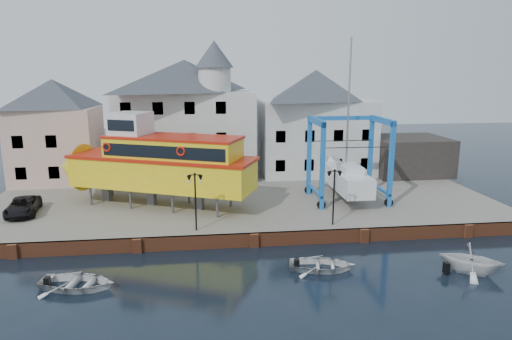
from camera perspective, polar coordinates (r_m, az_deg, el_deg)
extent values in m
plane|color=black|center=(32.47, -0.25, -9.61)|extent=(140.00, 140.00, 0.00)
cube|color=#6B655B|center=(42.67, -1.99, -3.48)|extent=(44.00, 22.00, 1.00)
cube|color=brown|center=(32.39, -0.27, -8.72)|extent=(44.00, 0.25, 1.00)
cube|color=brown|center=(34.38, -28.13, -8.97)|extent=(0.60, 0.36, 1.00)
cube|color=brown|center=(32.35, -14.64, -9.17)|extent=(0.60, 0.36, 1.00)
cube|color=brown|center=(32.24, -0.24, -8.82)|extent=(0.60, 0.36, 1.00)
cube|color=brown|center=(34.05, 13.39, -7.99)|extent=(0.60, 0.36, 1.00)
cube|color=brown|center=(37.53, 25.01, -6.93)|extent=(0.60, 0.36, 1.00)
cube|color=#CB9C95|center=(50.58, -23.57, 2.92)|extent=(8.00, 7.00, 7.50)
pyramid|color=#373D48|center=(50.08, -24.08, 8.74)|extent=(8.00, 7.00, 2.80)
cube|color=black|center=(48.51, -27.31, -0.38)|extent=(1.00, 0.08, 1.20)
cube|color=black|center=(47.55, -23.92, -0.30)|extent=(1.00, 0.08, 1.20)
cube|color=black|center=(48.01, -27.66, 3.11)|extent=(1.00, 0.08, 1.20)
cube|color=black|center=(47.04, -24.24, 3.27)|extent=(1.00, 0.08, 1.20)
cube|color=#BBBBBB|center=(48.87, -8.68, 4.41)|extent=(14.00, 8.00, 9.00)
pyramid|color=#373D48|center=(48.42, -8.92, 11.57)|extent=(14.00, 8.00, 3.20)
cube|color=black|center=(45.98, -15.56, -0.08)|extent=(1.00, 0.08, 1.20)
cube|color=black|center=(45.62, -11.83, 0.02)|extent=(1.00, 0.08, 1.20)
cube|color=black|center=(45.46, -8.07, 0.12)|extent=(1.00, 0.08, 1.20)
cube|color=black|center=(45.50, -4.29, 0.22)|extent=(1.00, 0.08, 1.20)
cube|color=black|center=(45.45, -15.78, 3.62)|extent=(1.00, 0.08, 1.20)
cube|color=black|center=(45.09, -12.00, 3.74)|extent=(1.00, 0.08, 1.20)
cube|color=black|center=(44.93, -8.18, 3.86)|extent=(1.00, 0.08, 1.20)
cube|color=black|center=(44.96, -4.35, 3.96)|extent=(1.00, 0.08, 1.20)
cube|color=black|center=(45.12, -16.00, 7.38)|extent=(1.00, 0.08, 1.20)
cube|color=black|center=(44.75, -12.17, 7.54)|extent=(1.00, 0.08, 1.20)
cube|color=black|center=(44.59, -8.30, 7.67)|extent=(1.00, 0.08, 1.20)
cube|color=black|center=(44.62, -4.41, 7.77)|extent=(1.00, 0.08, 1.20)
cylinder|color=#BBBBBB|center=(46.03, -5.19, 11.14)|extent=(3.20, 3.20, 2.40)
cone|color=#373D48|center=(46.05, -5.25, 14.25)|extent=(3.80, 3.80, 2.60)
cube|color=#BBBBBB|center=(50.98, 7.32, 4.21)|extent=(12.00, 8.00, 8.00)
pyramid|color=#373D48|center=(50.50, 7.49, 10.51)|extent=(12.00, 8.00, 3.20)
cube|color=black|center=(46.64, 3.06, 0.53)|extent=(1.00, 0.08, 1.20)
cube|color=black|center=(47.25, 6.65, 0.62)|extent=(1.00, 0.08, 1.20)
cube|color=black|center=(48.04, 10.13, 0.71)|extent=(1.00, 0.08, 1.20)
cube|color=black|center=(49.00, 13.49, 0.78)|extent=(1.00, 0.08, 1.20)
cube|color=black|center=(46.12, 3.11, 4.18)|extent=(1.00, 0.08, 1.20)
cube|color=black|center=(46.73, 6.74, 4.23)|extent=(1.00, 0.08, 1.20)
cube|color=black|center=(47.53, 10.27, 4.25)|extent=(1.00, 0.08, 1.20)
cube|color=black|center=(48.50, 13.66, 4.26)|extent=(1.00, 0.08, 1.20)
cube|color=black|center=(52.83, 18.38, 1.76)|extent=(8.00, 7.00, 4.00)
cylinder|color=black|center=(32.42, -7.56, -4.14)|extent=(0.12, 0.12, 4.00)
cube|color=black|center=(31.90, -7.67, -0.61)|extent=(0.90, 0.06, 0.06)
sphere|color=black|center=(31.88, -7.67, -0.49)|extent=(0.16, 0.16, 0.16)
cone|color=black|center=(31.97, -8.37, -1.10)|extent=(0.32, 0.32, 0.45)
sphere|color=silver|center=(32.01, -8.36, -1.41)|extent=(0.18, 0.18, 0.18)
cone|color=black|center=(31.96, -6.94, -1.06)|extent=(0.32, 0.32, 0.45)
sphere|color=silver|center=(32.00, -6.93, -1.38)|extent=(0.18, 0.18, 0.18)
cylinder|color=black|center=(33.79, 9.68, -3.53)|extent=(0.12, 0.12, 4.00)
cube|color=black|center=(33.29, 9.81, -0.13)|extent=(0.90, 0.06, 0.06)
sphere|color=black|center=(33.28, 9.81, -0.02)|extent=(0.16, 0.16, 0.16)
cone|color=black|center=(33.24, 9.13, -0.61)|extent=(0.32, 0.32, 0.45)
sphere|color=silver|center=(33.28, 9.12, -0.91)|extent=(0.18, 0.18, 0.18)
cone|color=black|center=(33.47, 10.45, -0.57)|extent=(0.32, 0.32, 0.45)
sphere|color=silver|center=(33.51, 10.43, -0.87)|extent=(0.18, 0.18, 0.18)
cylinder|color=#59595E|center=(40.93, -19.95, -3.02)|extent=(0.26, 0.26, 1.64)
cylinder|color=#59595E|center=(43.32, -17.55, -2.02)|extent=(0.26, 0.26, 1.64)
cylinder|color=#59595E|center=(38.80, -15.42, -3.54)|extent=(0.26, 0.26, 1.64)
cylinder|color=#59595E|center=(41.31, -13.18, -2.45)|extent=(0.26, 0.26, 1.64)
cylinder|color=#59595E|center=(36.95, -10.40, -4.08)|extent=(0.26, 0.26, 1.64)
cylinder|color=#59595E|center=(39.57, -8.38, -2.91)|extent=(0.26, 0.26, 1.64)
cylinder|color=#59595E|center=(35.40, -4.88, -4.65)|extent=(0.26, 0.26, 1.64)
cylinder|color=#59595E|center=(38.14, -3.18, -3.37)|extent=(0.26, 0.26, 1.64)
cube|color=#59595E|center=(41.80, -18.11, -2.57)|extent=(0.82, 0.76, 1.64)
cube|color=#59595E|center=(39.51, -12.91, -3.12)|extent=(0.82, 0.76, 1.64)
cube|color=#59595E|center=(37.57, -7.11, -3.69)|extent=(0.82, 0.76, 1.64)
cube|color=#FCB90A|center=(38.50, -11.64, -0.37)|extent=(15.63, 9.99, 2.40)
cone|color=#FCB90A|center=(43.37, -21.95, 0.40)|extent=(3.87, 4.76, 4.14)
cube|color=#B91E0B|center=(38.24, -11.73, 1.54)|extent=(16.00, 10.28, 0.24)
cube|color=#FCB90A|center=(37.60, -10.32, 2.60)|extent=(11.47, 7.82, 1.74)
cube|color=black|center=(35.95, -11.68, 2.19)|extent=(9.59, 4.31, 0.98)
cube|color=black|center=(39.25, -9.07, 3.14)|extent=(9.59, 4.31, 0.98)
cube|color=#B91E0B|center=(37.45, -10.37, 4.07)|extent=(11.71, 8.00, 0.20)
cube|color=silver|center=(39.23, -15.41, 5.51)|extent=(3.74, 3.74, 1.98)
cube|color=black|center=(38.01, -16.58, 5.36)|extent=(2.20, 1.02, 0.87)
torus|color=#B91E0B|center=(38.46, -18.17, 2.73)|extent=(0.76, 0.45, 0.76)
torus|color=#B91E0B|center=(35.13, -9.39, 2.32)|extent=(0.76, 0.45, 0.76)
cube|color=blue|center=(37.07, 8.30, 0.43)|extent=(0.36, 0.36, 7.13)
cylinder|color=black|center=(37.85, 8.15, -4.33)|extent=(0.72, 0.26, 0.71)
cube|color=blue|center=(41.58, 6.66, 1.77)|extent=(0.36, 0.36, 7.13)
cylinder|color=black|center=(42.28, 6.55, -2.51)|extent=(0.72, 0.26, 0.71)
cube|color=blue|center=(38.92, 16.53, 0.61)|extent=(0.36, 0.36, 7.13)
cylinder|color=black|center=(39.67, 16.25, -3.93)|extent=(0.72, 0.26, 0.71)
cube|color=blue|center=(43.24, 14.12, 1.89)|extent=(0.36, 0.36, 7.13)
cylinder|color=black|center=(43.92, 13.90, -2.23)|extent=(0.72, 0.26, 0.71)
cube|color=blue|center=(38.80, 7.57, 6.05)|extent=(0.40, 5.10, 0.50)
cube|color=blue|center=(39.88, 7.33, -2.45)|extent=(0.30, 5.10, 0.21)
cube|color=blue|center=(40.58, 15.53, 5.99)|extent=(0.40, 5.10, 0.50)
cube|color=blue|center=(41.61, 15.06, -2.16)|extent=(0.30, 5.10, 0.21)
cube|color=blue|center=(41.84, 10.64, 6.40)|extent=(6.12, 0.41, 0.36)
cube|color=silver|center=(40.46, 11.33, -1.19)|extent=(2.41, 7.67, 1.63)
cone|color=silver|center=(44.69, 9.58, 0.16)|extent=(2.36, 1.65, 2.34)
cube|color=#59595E|center=(40.75, 11.26, -2.79)|extent=(0.26, 1.84, 0.71)
cube|color=silver|center=(39.74, 11.62, 0.21)|extent=(1.66, 3.07, 0.61)
cylinder|color=#99999E|center=(39.96, 11.50, 7.97)|extent=(0.16, 0.16, 11.21)
cube|color=black|center=(38.14, 12.36, 2.77)|extent=(5.52, 0.17, 0.05)
cube|color=black|center=(41.58, 10.75, 3.62)|extent=(5.52, 0.17, 0.05)
imported|color=black|center=(40.54, -27.12, -4.04)|extent=(2.85, 4.99, 1.31)
imported|color=silver|center=(29.39, 8.21, -12.20)|extent=(4.62, 3.70, 0.85)
imported|color=silver|center=(31.55, 25.21, -11.54)|extent=(4.93, 4.77, 1.99)
imported|color=silver|center=(28.74, -21.43, -13.56)|extent=(4.96, 4.02, 0.91)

